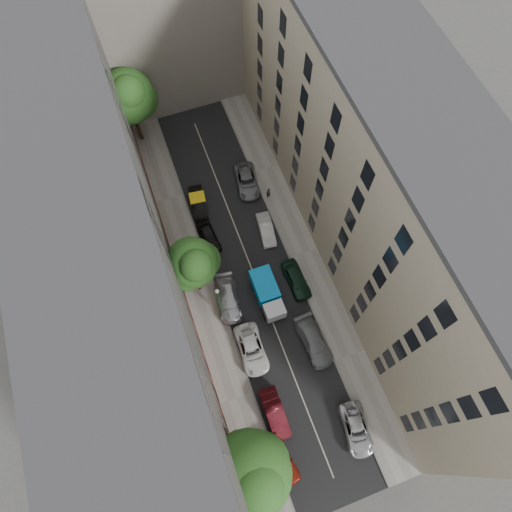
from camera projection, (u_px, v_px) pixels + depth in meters
name	position (u px, v px, depth m)	size (l,w,h in m)	color
ground	(252.00, 271.00, 45.45)	(120.00, 120.00, 0.00)	#4C4C49
road_surface	(252.00, 271.00, 45.44)	(8.00, 44.00, 0.02)	black
sidewalk_left	(200.00, 288.00, 44.60)	(3.00, 44.00, 0.15)	gray
sidewalk_right	(303.00, 253.00, 46.16)	(3.00, 44.00, 0.15)	gray
building_left	(116.00, 267.00, 34.78)	(8.00, 44.00, 20.00)	#4E4C49
building_right	(376.00, 183.00, 37.90)	(8.00, 44.00, 20.00)	tan
building_endcap	(162.00, 8.00, 48.10)	(18.00, 12.00, 18.00)	slate
tarp_truck	(267.00, 294.00, 43.11)	(2.07, 5.04, 2.33)	black
car_left_0	(281.00, 460.00, 37.69)	(1.71, 4.26, 1.45)	maroon
car_left_1	(275.00, 413.00, 39.19)	(1.56, 4.46, 1.47)	#4F0F16
car_left_2	(252.00, 349.00, 41.51)	(2.29, 4.96, 1.38)	silver
car_left_3	(228.00, 299.00, 43.47)	(2.02, 4.97, 1.44)	#B8B7BC
car_left_4	(209.00, 237.00, 46.29)	(1.56, 3.88, 1.32)	black
car_left_5	(198.00, 203.00, 47.93)	(1.43, 4.10, 1.35)	black
car_right_0	(356.00, 429.00, 38.74)	(2.13, 4.62, 1.28)	#BDBCC1
car_right_1	(314.00, 341.00, 41.76)	(2.08, 5.12, 1.49)	slate
car_right_2	(296.00, 279.00, 44.28)	(1.75, 4.35, 1.48)	black
car_right_3	(266.00, 229.00, 46.66)	(1.36, 3.90, 1.28)	silver
car_right_4	(247.00, 181.00, 49.05)	(2.21, 4.79, 1.33)	slate
tree_near	(250.00, 475.00, 31.39)	(6.21, 6.07, 10.50)	#382619
tree_mid	(194.00, 264.00, 39.05)	(4.89, 4.54, 8.77)	#382619
tree_far	(129.00, 98.00, 46.24)	(5.77, 5.56, 9.53)	#382619
lamp_post	(219.00, 300.00, 39.86)	(0.36, 0.36, 6.43)	#1B5E2B
pedestrian	(268.00, 193.00, 48.17)	(0.55, 0.36, 1.50)	black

